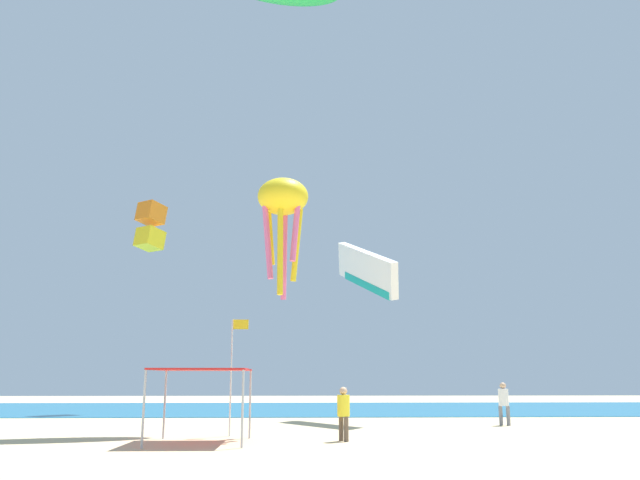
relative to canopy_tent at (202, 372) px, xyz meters
name	(u,v)px	position (x,y,z in m)	size (l,w,h in m)	color
ground	(403,453)	(6.04, -2.36, -2.23)	(110.00, 110.00, 0.10)	#D1BA8C
ocean_strip	(343,408)	(6.04, 22.46, -2.16)	(110.00, 19.36, 0.03)	#1E6B93
canopy_tent	(202,372)	(0.00, 0.00, 0.00)	(2.96, 3.09, 2.29)	#B2B2B7
person_near_tent	(504,400)	(11.95, 7.11, -1.12)	(0.43, 0.43, 1.80)	slate
person_leftmost	(343,409)	(4.56, 0.38, -1.17)	(0.41, 0.42, 1.71)	brown
banner_flag	(233,366)	(0.74, 2.39, 0.24)	(0.61, 0.06, 4.07)	silver
kite_parafoil_white	(366,270)	(6.38, 9.84, 5.00)	(2.48, 5.73, 3.62)	white
kite_box_orange	(151,226)	(-6.11, 17.74, 8.98)	(1.94, 1.98, 2.98)	orange
kite_octopus_yellow	(283,203)	(2.46, 1.95, 6.19)	(2.63, 2.63, 4.46)	yellow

